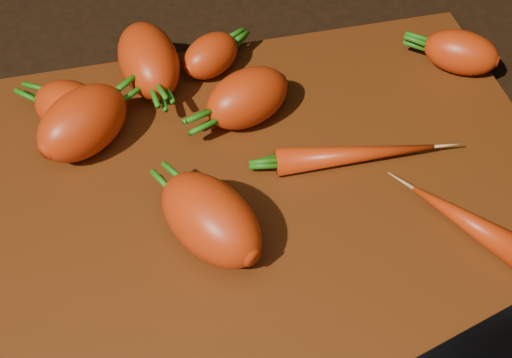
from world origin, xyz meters
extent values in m
cube|color=black|center=(0.00, 0.00, -0.01)|extent=(2.00, 2.00, 0.01)
cube|color=#5E2607|center=(0.00, 0.00, 0.01)|extent=(0.50, 0.40, 0.01)
ellipsoid|color=red|center=(-0.13, 0.09, 0.04)|extent=(0.10, 0.10, 0.05)
ellipsoid|color=red|center=(-0.14, 0.12, 0.04)|extent=(0.08, 0.08, 0.05)
ellipsoid|color=red|center=(-0.06, 0.16, 0.04)|extent=(0.06, 0.10, 0.05)
ellipsoid|color=red|center=(-0.04, -0.03, 0.04)|extent=(0.09, 0.11, 0.06)
ellipsoid|color=red|center=(0.01, 0.10, 0.04)|extent=(0.09, 0.08, 0.05)
ellipsoid|color=red|center=(-0.01, 0.16, 0.03)|extent=(0.07, 0.07, 0.04)
ellipsoid|color=red|center=(0.22, 0.12, 0.03)|extent=(0.08, 0.07, 0.04)
ellipsoid|color=red|center=(0.09, 0.02, 0.02)|extent=(0.13, 0.04, 0.02)
ellipsoid|color=red|center=(0.15, -0.06, 0.02)|extent=(0.08, 0.10, 0.03)
cube|color=gray|center=(0.12, -0.16, 0.02)|extent=(0.02, 0.03, 0.01)
camera|label=1|loc=(-0.08, -0.35, 0.46)|focal=50.00mm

